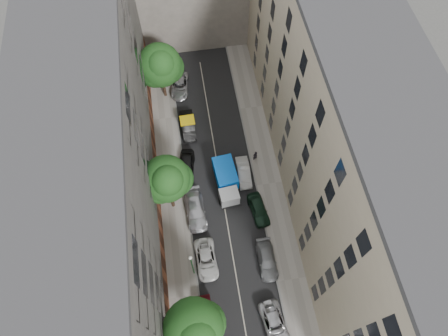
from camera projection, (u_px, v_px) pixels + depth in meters
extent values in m
plane|color=#4C4C49|center=(222.00, 191.00, 45.45)|extent=(120.00, 120.00, 0.00)
cube|color=black|center=(222.00, 191.00, 45.44)|extent=(8.00, 44.00, 0.02)
cube|color=gray|center=(174.00, 197.00, 44.98)|extent=(3.00, 44.00, 0.15)
cube|color=gray|center=(269.00, 184.00, 45.79)|extent=(3.00, 44.00, 0.15)
cube|color=#484543|center=(100.00, 160.00, 35.86)|extent=(8.00, 44.00, 20.00)
cube|color=#B5A78C|center=(337.00, 129.00, 37.49)|extent=(8.00, 44.00, 20.00)
cube|color=black|center=(226.00, 185.00, 45.20)|extent=(2.62, 5.67, 0.31)
cube|color=#A4A7A9|center=(229.00, 197.00, 43.47)|extent=(2.17, 1.80, 1.73)
cube|color=#0D70FC|center=(225.00, 173.00, 44.69)|extent=(2.56, 3.85, 1.83)
cylinder|color=black|center=(220.00, 202.00, 44.32)|extent=(0.29, 0.86, 0.86)
cylinder|color=black|center=(238.00, 199.00, 44.47)|extent=(0.29, 0.86, 0.86)
cylinder|color=black|center=(216.00, 174.00, 46.01)|extent=(0.29, 0.86, 0.86)
cylinder|color=black|center=(232.00, 172.00, 46.16)|extent=(0.29, 0.86, 0.86)
imported|color=#4B0F16|center=(206.00, 318.00, 38.22)|extent=(1.60, 4.24, 1.38)
imported|color=silver|center=(206.00, 260.00, 40.99)|extent=(2.23, 4.63, 1.27)
imported|color=#BBBBC0|center=(195.00, 210.00, 43.51)|extent=(2.34, 5.26, 1.50)
imported|color=black|center=(187.00, 166.00, 46.14)|extent=(2.44, 4.59, 1.49)
imported|color=black|center=(188.00, 126.00, 48.86)|extent=(1.68, 4.52, 1.48)
imported|color=#B6B6BB|center=(180.00, 86.00, 52.01)|extent=(2.79, 4.95, 1.31)
imported|color=silver|center=(274.00, 324.00, 37.99)|extent=(2.69, 4.80, 1.27)
imported|color=slate|center=(267.00, 260.00, 40.96)|extent=(1.81, 4.43, 1.28)
imported|color=black|center=(259.00, 209.00, 43.59)|extent=(2.20, 4.30, 1.40)
imported|color=silver|center=(244.00, 172.00, 45.83)|extent=(1.48, 4.10, 1.34)
cylinder|color=#382619|center=(197.00, 335.00, 36.63)|extent=(0.36, 0.36, 2.95)
cylinder|color=#382619|center=(195.00, 331.00, 34.42)|extent=(0.24, 0.24, 2.11)
sphere|color=#1A4E1A|center=(193.00, 328.00, 32.61)|extent=(5.07, 5.07, 5.07)
sphere|color=#1A4E1A|center=(204.00, 323.00, 33.75)|extent=(3.80, 3.80, 3.80)
cylinder|color=#382619|center=(172.00, 199.00, 43.05)|extent=(0.36, 0.36, 3.15)
cylinder|color=#382619|center=(169.00, 189.00, 40.68)|extent=(0.24, 0.24, 2.25)
sphere|color=#1A4E1A|center=(166.00, 179.00, 38.75)|extent=(4.76, 4.76, 4.76)
sphere|color=#1A4E1A|center=(176.00, 179.00, 39.95)|extent=(3.57, 3.57, 3.57)
sphere|color=#1A4E1A|center=(160.00, 187.00, 39.01)|extent=(3.33, 3.33, 3.33)
sphere|color=#1A4E1A|center=(167.00, 180.00, 37.36)|extent=(3.09, 3.09, 3.09)
cylinder|color=#382619|center=(164.00, 88.00, 50.74)|extent=(0.36, 0.36, 2.67)
cylinder|color=#382619|center=(162.00, 76.00, 48.73)|extent=(0.24, 0.24, 1.90)
sphere|color=#1A4E1A|center=(160.00, 65.00, 47.09)|extent=(5.26, 5.26, 5.26)
sphere|color=#1A4E1A|center=(168.00, 67.00, 48.15)|extent=(3.95, 3.95, 3.95)
sphere|color=#1A4E1A|center=(155.00, 72.00, 47.27)|extent=(3.68, 3.68, 3.68)
sphere|color=#1A4E1A|center=(161.00, 64.00, 45.86)|extent=(3.42, 3.42, 3.42)
cylinder|color=#195A25|center=(192.00, 266.00, 38.48)|extent=(0.14, 0.14, 5.34)
sphere|color=silver|center=(190.00, 258.00, 36.06)|extent=(0.36, 0.36, 0.36)
imported|color=black|center=(255.00, 156.00, 46.59)|extent=(0.68, 0.59, 1.59)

